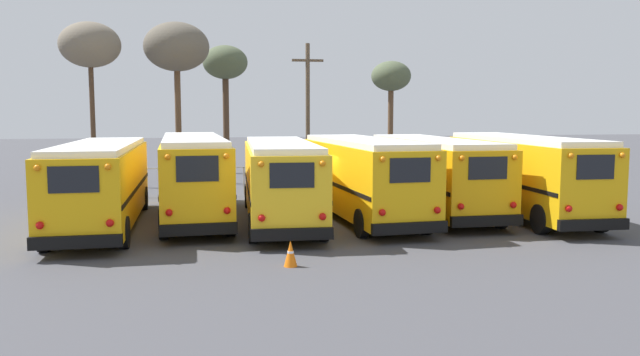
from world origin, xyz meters
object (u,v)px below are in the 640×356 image
Objects in this scene: school_bus_1 at (193,174)px; school_bus_2 at (280,178)px; school_bus_3 at (363,176)px; bare_tree_0 at (225,66)px; school_bus_0 at (101,182)px; utility_pole at (308,110)px; bare_tree_2 at (90,46)px; bare_tree_3 at (391,79)px; school_bus_5 at (522,173)px; bare_tree_1 at (177,48)px; traffic_cone at (291,253)px; school_bus_4 at (432,172)px.

school_bus_2 is (3.19, -1.47, -0.09)m from school_bus_1.
bare_tree_0 is (-4.36, 19.28, 5.50)m from school_bus_3.
school_bus_0 is at bearing -157.42° from school_bus_1.
school_bus_0 is 15.74m from utility_pole.
bare_tree_2 is (-5.52, 11.92, 5.97)m from school_bus_1.
school_bus_3 reaches higher than school_bus_2.
school_bus_0 and school_bus_2 have the same top height.
bare_tree_3 reaches higher than school_bus_0.
school_bus_0 is 1.02× the size of school_bus_2.
school_bus_5 is at bearing -8.25° from school_bus_1.
school_bus_2 is 1.00× the size of school_bus_5.
bare_tree_1 is at bearing 105.85° from school_bus_2.
school_bus_5 is 14.47× the size of traffic_cone.
bare_tree_1 is 4.73m from bare_tree_2.
school_bus_5 is (12.78, -1.85, -0.01)m from school_bus_1.
utility_pole reaches higher than traffic_cone.
school_bus_2 is at bearing -56.94° from bare_tree_2.
school_bus_2 is at bearing -119.42° from bare_tree_3.
school_bus_3 is at bearing -77.26° from bare_tree_0.
school_bus_4 reaches higher than traffic_cone.
bare_tree_0 is at bearing 74.77° from school_bus_0.
school_bus_5 is 12.11m from traffic_cone.
school_bus_0 is 9.59m from school_bus_3.
bare_tree_1 is (2.26, 14.42, 6.13)m from school_bus_0.
utility_pole is at bearing 75.54° from school_bus_2.
school_bus_1 is at bearing 155.27° from school_bus_2.
school_bus_3 is 1.09× the size of bare_tree_2.
utility_pole is at bearing 105.79° from school_bus_4.
school_bus_2 is at bearing -178.71° from school_bus_3.
bare_tree_3 is (-0.01, 17.36, 4.57)m from school_bus_5.
school_bus_2 is at bearing -170.75° from school_bus_4.
school_bus_0 is at bearing -80.05° from bare_tree_2.
school_bus_1 reaches higher than school_bus_5.
bare_tree_2 is (-2.32, 13.25, 6.05)m from school_bus_0.
school_bus_2 is 1.13× the size of bare_tree_2.
school_bus_0 is 1.40× the size of bare_tree_3.
bare_tree_1 reaches higher than school_bus_5.
traffic_cone is (8.12, -20.19, -7.35)m from bare_tree_2.
bare_tree_2 reaches higher than bare_tree_0.
school_bus_1 is 8.78m from traffic_cone.
traffic_cone is at bearing -131.70° from school_bus_4.
bare_tree_1 is at bearing 14.35° from bare_tree_2.
school_bus_1 is at bearing 107.47° from traffic_cone.
bare_tree_1 is at bearing -170.00° from bare_tree_3.
bare_tree_2 reaches higher than bare_tree_3.
bare_tree_0 is 9.63m from bare_tree_2.
school_bus_2 is 0.99× the size of school_bus_4.
school_bus_3 is (9.59, -0.07, 0.03)m from school_bus_0.
school_bus_2 is (6.39, -0.14, -0.00)m from school_bus_0.
school_bus_4 is (6.39, 1.04, 0.02)m from school_bus_2.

